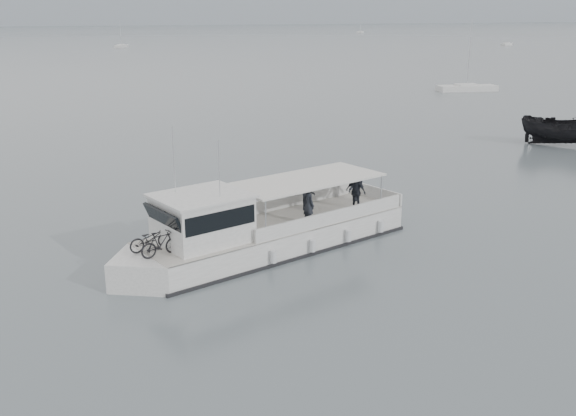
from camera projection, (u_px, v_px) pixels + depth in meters
name	position (u px, v px, depth m)	size (l,w,h in m)	color
ground	(149.00, 263.00, 23.98)	(1400.00, 1400.00, 0.00)	slate
tour_boat	(254.00, 233.00, 24.65)	(12.89, 5.37, 5.38)	white
dark_motorboat	(563.00, 130.00, 45.21)	(2.15, 5.72, 2.21)	black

